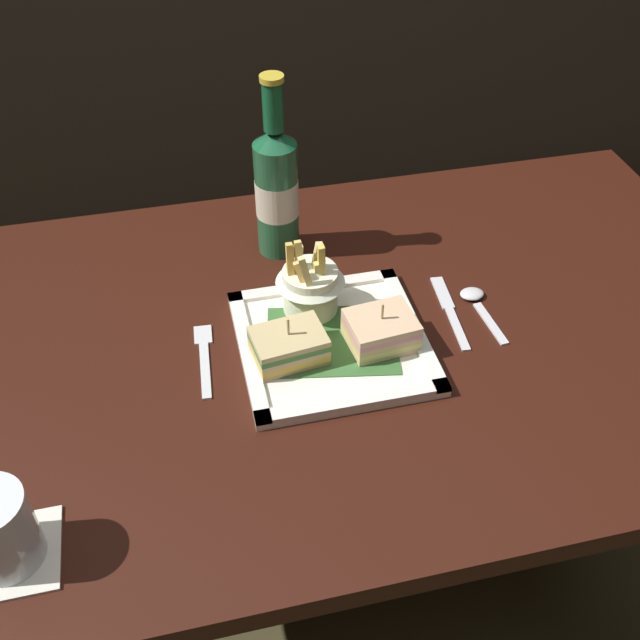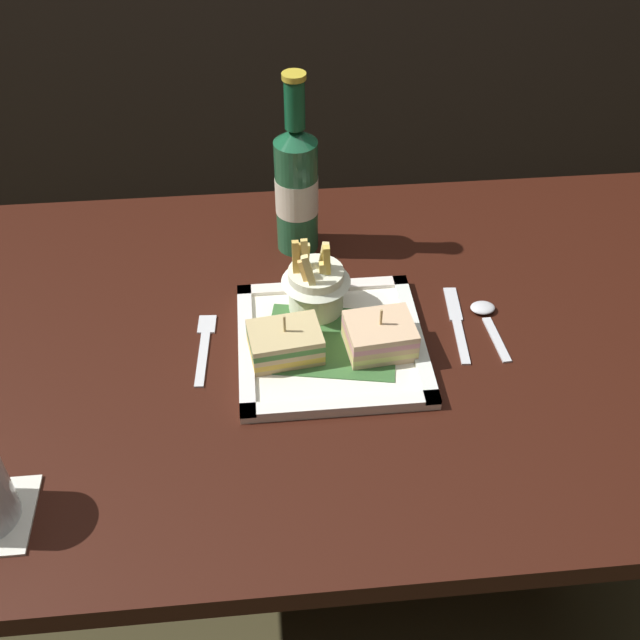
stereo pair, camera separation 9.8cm
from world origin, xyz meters
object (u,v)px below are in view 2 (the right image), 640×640
(dining_table, at_px, (310,405))
(knife, at_px, (456,321))
(beer_bottle, at_px, (298,186))
(spoon, at_px, (486,315))
(fork, at_px, (204,344))
(sandwich_half_right, at_px, (380,336))
(square_plate, at_px, (331,343))
(fries_cup, at_px, (316,282))
(sandwich_half_left, at_px, (285,343))

(dining_table, distance_m, knife, 0.25)
(beer_bottle, xyz_separation_m, spoon, (0.25, -0.19, -0.10))
(fork, bearing_deg, sandwich_half_right, -9.16)
(knife, bearing_deg, dining_table, -176.70)
(square_plate, xyz_separation_m, knife, (0.18, 0.03, -0.01))
(fries_cup, bearing_deg, sandwich_half_left, -118.59)
(fries_cup, distance_m, beer_bottle, 0.17)
(square_plate, distance_m, sandwich_half_left, 0.07)
(square_plate, bearing_deg, sandwich_half_left, -163.90)
(sandwich_half_right, bearing_deg, spoon, 19.18)
(beer_bottle, height_order, fork, beer_bottle)
(fork, bearing_deg, beer_bottle, 55.92)
(dining_table, relative_size, fries_cup, 11.42)
(beer_bottle, bearing_deg, fries_cup, -86.23)
(dining_table, height_order, knife, knife)
(fries_cup, bearing_deg, spoon, -7.55)
(sandwich_half_left, relative_size, spoon, 0.84)
(sandwich_half_left, xyz_separation_m, sandwich_half_right, (0.12, 0.00, 0.00))
(dining_table, xyz_separation_m, sandwich_half_right, (0.09, -0.04, 0.17))
(knife, relative_size, spoon, 1.32)
(knife, bearing_deg, beer_bottle, 135.92)
(fries_cup, relative_size, fork, 0.85)
(spoon, bearing_deg, sandwich_half_left, -168.89)
(square_plate, height_order, fork, square_plate)
(square_plate, relative_size, fries_cup, 2.12)
(sandwich_half_left, bearing_deg, dining_table, 49.65)
(spoon, bearing_deg, beer_bottle, 141.73)
(square_plate, height_order, knife, square_plate)
(sandwich_half_left, bearing_deg, beer_bottle, 81.68)
(fork, bearing_deg, knife, 2.46)
(dining_table, relative_size, sandwich_half_right, 14.20)
(square_plate, relative_size, sandwich_half_right, 2.64)
(sandwich_half_right, distance_m, knife, 0.13)
(dining_table, height_order, beer_bottle, beer_bottle)
(spoon, bearing_deg, square_plate, -170.31)
(dining_table, relative_size, square_plate, 5.37)
(square_plate, bearing_deg, fork, 173.45)
(square_plate, bearing_deg, beer_bottle, 96.16)
(fork, bearing_deg, sandwich_half_left, -19.10)
(dining_table, height_order, spoon, spoon)
(fries_cup, distance_m, fork, 0.17)
(sandwich_half_left, distance_m, beer_bottle, 0.26)
(square_plate, xyz_separation_m, fork, (-0.17, 0.02, -0.01))
(dining_table, distance_m, square_plate, 0.15)
(fork, bearing_deg, fries_cup, 17.77)
(dining_table, height_order, sandwich_half_right, sandwich_half_right)
(square_plate, xyz_separation_m, sandwich_half_left, (-0.06, -0.02, 0.02))
(sandwich_half_right, xyz_separation_m, beer_bottle, (-0.09, 0.25, 0.08))
(beer_bottle, bearing_deg, knife, -44.08)
(knife, bearing_deg, spoon, 4.65)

